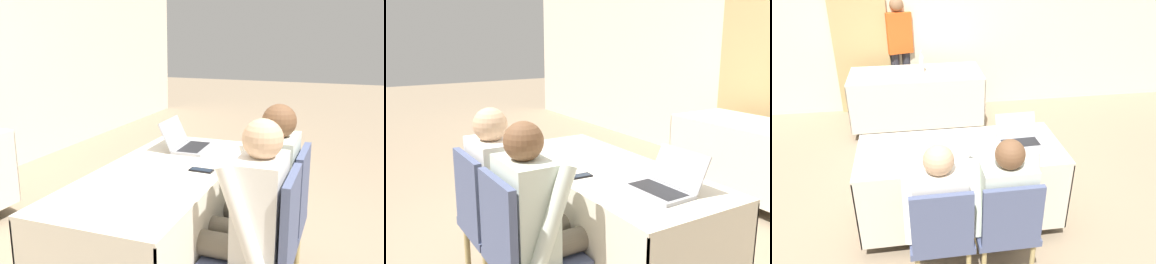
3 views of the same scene
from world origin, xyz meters
The scene contains 10 objects.
curtain_panel centered at (-1.00, 2.63, 1.33)m, with size 0.75×0.04×2.65m.
conference_table_near centered at (0.00, 0.00, 0.57)m, with size 1.68×0.73×0.75m.
conference_table_far centered at (-0.29, 1.99, 0.57)m, with size 1.68×0.73×0.75m.
laptop centered at (0.50, 0.03, 0.80)m, with size 0.36×0.32×0.21m.
cell_phone centered at (0.07, -0.23, 0.76)m, with size 0.07×0.14×0.01m.
paper_beside_laptop centered at (0.50, -0.14, 0.76)m, with size 0.26×0.33×0.00m.
chair_near_left centered at (-0.23, -0.67, 0.49)m, with size 0.44×0.44×0.90m.
chair_near_right centered at (0.23, -0.67, 0.49)m, with size 0.44×0.44×0.90m.
person_checkered_shirt centered at (-0.23, -0.57, 0.65)m, with size 0.50×0.52×1.16m.
person_white_shirt centered at (0.23, -0.57, 0.65)m, with size 0.50×0.52×1.16m.
Camera 2 is at (2.08, -1.47, 1.56)m, focal length 40.00 mm.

